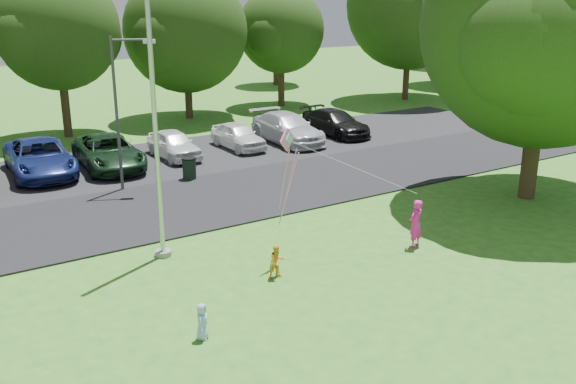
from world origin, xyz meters
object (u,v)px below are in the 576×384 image
street_lamp (122,100)px  child_yellow (277,261)px  woman (415,224)px  child_blue (202,321)px  big_tree (546,31)px  kite (289,155)px  flagpole (155,116)px  trash_can (189,169)px

street_lamp → child_yellow: 10.42m
woman → child_yellow: (-4.69, 0.40, -0.28)m
child_blue → big_tree: bearing=-39.1°
child_blue → kite: 5.59m
woman → flagpole: bearing=-41.7°
trash_can → flagpole: bearing=-120.0°
flagpole → trash_can: 8.72m
street_lamp → flagpole: bearing=-76.5°
trash_can → big_tree: bearing=-43.3°
flagpole → kite: size_ratio=2.44×
flagpole → kite: 3.87m
child_yellow → flagpole: bearing=127.2°
flagpole → big_tree: (13.62, -2.25, 1.98)m
street_lamp → woman: 11.98m
child_blue → kite: (4.07, 2.72, 2.71)m
child_yellow → kite: 2.97m
kite → woman: bearing=-44.3°
child_yellow → kite: size_ratio=0.23×
street_lamp → big_tree: size_ratio=0.55×
big_tree → woman: big_tree is taller
flagpole → child_yellow: 5.23m
big_tree → woman: bearing=-169.8°
street_lamp → woman: size_ratio=3.94×
street_lamp → woman: street_lamp is taller
trash_can → kite: kite is taller
flagpole → child_blue: size_ratio=11.58×
street_lamp → trash_can: street_lamp is taller
woman → child_yellow: 4.71m
street_lamp → big_tree: big_tree is taller
trash_can → street_lamp: bearing=-179.9°
child_blue → street_lamp: bearing=28.9°
flagpole → kite: flagpole is taller
child_yellow → woman: bearing=-1.1°
flagpole → trash_can: flagpole is taller
trash_can → child_yellow: (-1.91, -9.94, -0.00)m
child_blue → woman: bearing=-39.0°
flagpole → trash_can: bearing=60.0°
flagpole → child_blue: 6.27m
big_tree → child_blue: bearing=-169.7°
woman → child_blue: size_ratio=1.73×
child_yellow → big_tree: bearing=7.9°
flagpole → kite: (3.01, -2.20, -1.03)m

